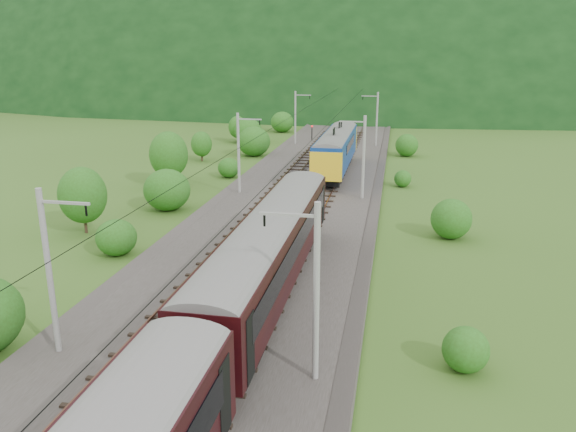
# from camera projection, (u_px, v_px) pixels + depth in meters

# --- Properties ---
(ground) EXTENTS (600.00, 600.00, 0.00)m
(ground) POSITION_uv_depth(u_px,v_px,m) (182.00, 369.00, 25.84)
(ground) COLOR #35551A
(ground) RESTS_ON ground
(railbed) EXTENTS (14.00, 220.00, 0.30)m
(railbed) POSITION_uv_depth(u_px,v_px,m) (240.00, 282.00, 35.22)
(railbed) COLOR #38332D
(railbed) RESTS_ON ground
(track_left) EXTENTS (2.40, 220.00, 0.27)m
(track_left) POSITION_uv_depth(u_px,v_px,m) (204.00, 276.00, 35.60)
(track_left) COLOR brown
(track_left) RESTS_ON railbed
(track_right) EXTENTS (2.40, 220.00, 0.27)m
(track_right) POSITION_uv_depth(u_px,v_px,m) (278.00, 282.00, 34.73)
(track_right) COLOR brown
(track_right) RESTS_ON railbed
(catenary_left) EXTENTS (2.54, 192.28, 8.00)m
(catenary_left) POSITION_uv_depth(u_px,v_px,m) (239.00, 151.00, 55.83)
(catenary_left) COLOR gray
(catenary_left) RESTS_ON railbed
(catenary_right) EXTENTS (2.54, 192.28, 8.00)m
(catenary_right) POSITION_uv_depth(u_px,v_px,m) (363.00, 156.00, 53.61)
(catenary_right) COLOR gray
(catenary_right) RESTS_ON railbed
(overhead_wires) EXTENTS (4.83, 198.00, 0.03)m
(overhead_wires) POSITION_uv_depth(u_px,v_px,m) (237.00, 174.00, 33.26)
(overhead_wires) COLOR black
(overhead_wires) RESTS_ON ground
(mountain_main) EXTENTS (504.00, 360.00, 244.00)m
(mountain_main) POSITION_uv_depth(u_px,v_px,m) (380.00, 82.00, 270.77)
(mountain_main) COLOR black
(mountain_main) RESTS_ON ground
(mountain_ridge) EXTENTS (336.00, 280.00, 132.00)m
(mountain_ridge) POSITION_uv_depth(u_px,v_px,m) (176.00, 76.00, 330.23)
(mountain_ridge) COLOR black
(mountain_ridge) RESTS_ON ground
(hazard_post_near) EXTENTS (0.17, 0.17, 1.64)m
(hazard_post_near) POSITION_uv_depth(u_px,v_px,m) (294.00, 195.00, 52.46)
(hazard_post_near) COLOR red
(hazard_post_near) RESTS_ON railbed
(hazard_post_far) EXTENTS (0.16, 0.16, 1.53)m
(hazard_post_far) POSITION_uv_depth(u_px,v_px,m) (322.00, 159.00, 70.21)
(hazard_post_far) COLOR red
(hazard_post_far) RESTS_ON railbed
(signal) EXTENTS (0.27, 0.27, 2.41)m
(signal) POSITION_uv_depth(u_px,v_px,m) (312.00, 132.00, 89.79)
(signal) COLOR black
(signal) RESTS_ON railbed
(vegetation_left) EXTENTS (13.88, 141.62, 6.55)m
(vegetation_left) POSITION_uv_depth(u_px,v_px,m) (113.00, 198.00, 45.92)
(vegetation_left) COLOR #285416
(vegetation_left) RESTS_ON ground
(vegetation_right) EXTENTS (6.41, 98.34, 3.22)m
(vegetation_right) POSITION_uv_depth(u_px,v_px,m) (459.00, 307.00, 28.90)
(vegetation_right) COLOR #285416
(vegetation_right) RESTS_ON ground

